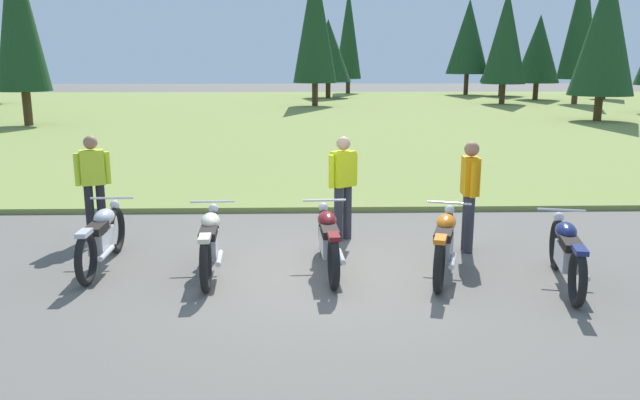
# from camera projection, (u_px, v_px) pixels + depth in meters

# --- Properties ---
(ground_plane) EXTENTS (140.00, 140.00, 0.00)m
(ground_plane) POSITION_uv_depth(u_px,v_px,m) (321.00, 275.00, 8.45)
(ground_plane) COLOR #605B54
(grass_moorland) EXTENTS (80.00, 44.00, 0.10)m
(grass_moorland) POSITION_uv_depth(u_px,v_px,m) (307.00, 113.00, 33.34)
(grass_moorland) COLOR olive
(grass_moorland) RESTS_ON ground
(forest_treeline) EXTENTS (44.34, 28.12, 9.00)m
(forest_treeline) POSITION_uv_depth(u_px,v_px,m) (366.00, 35.00, 39.27)
(forest_treeline) COLOR #47331E
(forest_treeline) RESTS_ON ground
(motorcycle_silver) EXTENTS (0.62, 2.10, 0.88)m
(motorcycle_silver) POSITION_uv_depth(u_px,v_px,m) (102.00, 237.00, 8.67)
(motorcycle_silver) COLOR black
(motorcycle_silver) RESTS_ON ground
(motorcycle_cream) EXTENTS (0.62, 2.10, 0.88)m
(motorcycle_cream) POSITION_uv_depth(u_px,v_px,m) (210.00, 242.00, 8.44)
(motorcycle_cream) COLOR black
(motorcycle_cream) RESTS_ON ground
(motorcycle_maroon) EXTENTS (0.62, 2.10, 0.88)m
(motorcycle_maroon) POSITION_uv_depth(u_px,v_px,m) (328.00, 240.00, 8.53)
(motorcycle_maroon) COLOR black
(motorcycle_maroon) RESTS_ON ground
(motorcycle_orange) EXTENTS (0.84, 2.03, 0.88)m
(motorcycle_orange) POSITION_uv_depth(u_px,v_px,m) (445.00, 243.00, 8.38)
(motorcycle_orange) COLOR black
(motorcycle_orange) RESTS_ON ground
(motorcycle_navy) EXTENTS (0.71, 2.07, 0.88)m
(motorcycle_navy) POSITION_uv_depth(u_px,v_px,m) (567.00, 253.00, 7.95)
(motorcycle_navy) COLOR black
(motorcycle_navy) RESTS_ON ground
(rider_with_back_turned) EXTENTS (0.47, 0.38, 1.67)m
(rider_with_back_turned) POSITION_uv_depth(u_px,v_px,m) (343.00, 182.00, 9.90)
(rider_with_back_turned) COLOR #2D2D38
(rider_with_back_turned) RESTS_ON ground
(rider_in_hivis_vest) EXTENTS (0.24, 0.55, 1.67)m
(rider_in_hivis_vest) POSITION_uv_depth(u_px,v_px,m) (470.00, 190.00, 9.30)
(rider_in_hivis_vest) COLOR #2D2D38
(rider_in_hivis_vest) RESTS_ON ground
(rider_checking_bike) EXTENTS (0.52, 0.34, 1.67)m
(rider_checking_bike) POSITION_uv_depth(u_px,v_px,m) (93.00, 180.00, 10.02)
(rider_checking_bike) COLOR black
(rider_checking_bike) RESTS_ON ground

